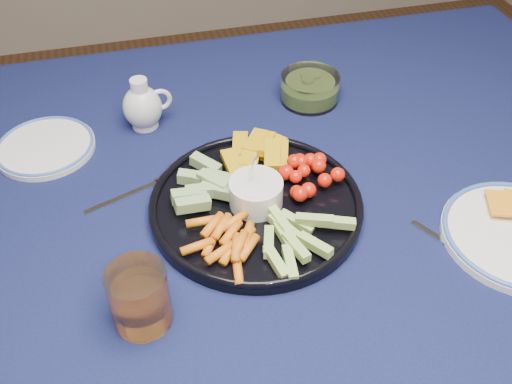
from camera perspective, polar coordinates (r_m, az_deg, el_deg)
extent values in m
cylinder|color=#4E341A|center=(1.73, 17.85, 3.39)|extent=(0.07, 0.07, 0.70)
cube|color=#4E341A|center=(0.97, -3.83, -1.74)|extent=(1.60, 1.00, 0.04)
cube|color=#0D1637|center=(0.95, -3.90, -0.76)|extent=(1.66, 1.06, 0.01)
cube|color=#0D1637|center=(1.45, -7.83, 9.20)|extent=(1.66, 0.01, 0.30)
cylinder|color=black|center=(0.92, 0.00, -1.50)|extent=(0.34, 0.34, 0.02)
torus|color=black|center=(0.91, 0.00, -0.99)|extent=(0.34, 0.34, 0.01)
cylinder|color=white|center=(0.90, 0.00, -0.12)|extent=(0.09, 0.09, 0.05)
cylinder|color=silver|center=(0.89, 0.00, 0.77)|extent=(0.07, 0.07, 0.01)
cylinder|color=silver|center=(1.12, -11.02, 6.74)|extent=(0.05, 0.05, 0.01)
ellipsoid|color=silver|center=(1.10, -11.28, 8.32)|extent=(0.07, 0.07, 0.08)
cylinder|color=silver|center=(1.07, -11.60, 10.21)|extent=(0.03, 0.03, 0.03)
torus|color=silver|center=(1.09, -9.57, 9.08)|extent=(0.05, 0.01, 0.05)
torus|color=#3D61AC|center=(1.08, -11.49, 9.55)|extent=(0.04, 0.04, 0.00)
cylinder|color=white|center=(1.16, 5.40, 10.30)|extent=(0.12, 0.12, 0.05)
cylinder|color=#577321|center=(1.17, 5.37, 9.90)|extent=(0.10, 0.10, 0.03)
cylinder|color=white|center=(0.77, -11.57, -10.29)|extent=(0.08, 0.08, 0.09)
cylinder|color=orange|center=(0.79, -11.36, -11.20)|extent=(0.07, 0.07, 0.05)
cube|color=silver|center=(0.97, -13.09, -0.49)|extent=(0.13, 0.06, 0.00)
cube|color=silver|center=(0.99, -9.02, 1.26)|extent=(0.04, 0.03, 0.00)
cube|color=silver|center=(0.92, 18.81, -5.07)|extent=(0.08, 0.12, 0.00)
cube|color=silver|center=(0.91, 22.97, -7.56)|extent=(0.04, 0.04, 0.00)
cylinder|color=white|center=(1.11, -20.29, 4.19)|extent=(0.18, 0.18, 0.01)
torus|color=#3D61AC|center=(1.10, -20.36, 4.44)|extent=(0.17, 0.17, 0.01)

